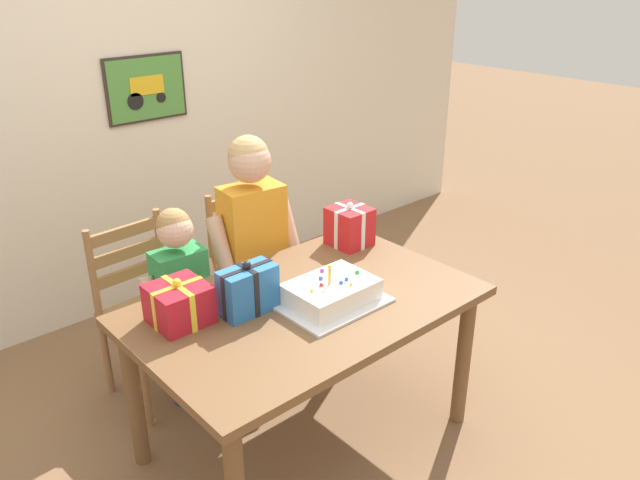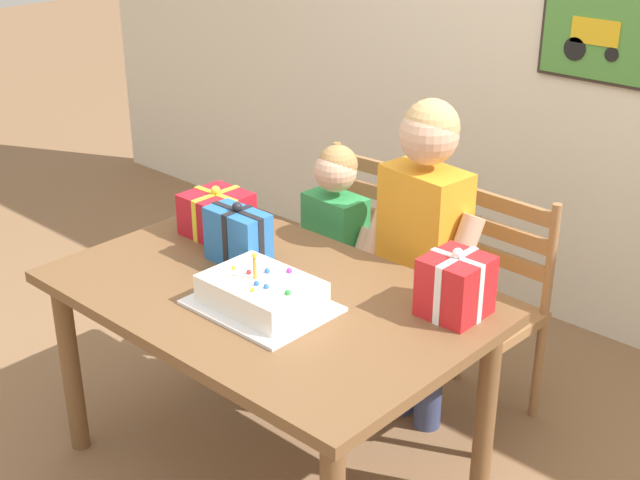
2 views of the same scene
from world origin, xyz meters
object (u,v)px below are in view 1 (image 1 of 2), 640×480
at_px(gift_box_corner_small, 248,290).
at_px(child_younger, 181,290).
at_px(child_older, 253,235).
at_px(chair_left, 149,310).
at_px(dining_table, 305,321).
at_px(gift_box_red_large, 349,226).
at_px(chair_right, 256,270).
at_px(birthday_cake, 331,293).
at_px(gift_box_beside_cake, 179,304).

bearing_deg(gift_box_corner_small, child_younger, 92.18).
bearing_deg(child_younger, child_older, -0.08).
height_order(gift_box_corner_small, chair_left, gift_box_corner_small).
relative_size(dining_table, child_younger, 1.39).
bearing_deg(gift_box_red_large, chair_right, 112.21).
bearing_deg(child_older, birthday_cake, -99.07).
relative_size(dining_table, gift_box_beside_cake, 6.51).
height_order(child_older, child_younger, child_older).
bearing_deg(child_younger, gift_box_beside_cake, -119.04).
distance_m(birthday_cake, child_older, 0.72).
xyz_separation_m(dining_table, gift_box_beside_cake, (-0.48, 0.21, 0.18)).
bearing_deg(birthday_cake, gift_box_corner_small, 149.50).
relative_size(gift_box_corner_small, child_older, 0.18).
relative_size(dining_table, chair_left, 1.58).
height_order(birthday_cake, child_older, child_older).
distance_m(gift_box_corner_small, child_older, 0.68).
bearing_deg(child_younger, gift_box_corner_small, -87.82).
bearing_deg(child_older, chair_left, 158.80).
xyz_separation_m(gift_box_red_large, chair_right, (-0.22, 0.53, -0.38)).
distance_m(gift_box_red_large, gift_box_corner_small, 0.80).
xyz_separation_m(birthday_cake, child_younger, (-0.32, 0.71, -0.16)).
distance_m(dining_table, gift_box_corner_small, 0.31).
bearing_deg(gift_box_beside_cake, chair_right, 37.24).
relative_size(gift_box_beside_cake, child_younger, 0.21).
bearing_deg(chair_right, gift_box_beside_cake, -142.76).
distance_m(dining_table, gift_box_beside_cake, 0.55).
xyz_separation_m(chair_left, child_younger, (0.09, -0.20, 0.17)).
relative_size(gift_box_corner_small, chair_right, 0.26).
height_order(gift_box_red_large, gift_box_corner_small, gift_box_corner_small).
bearing_deg(chair_right, dining_table, -111.91).
bearing_deg(gift_box_red_large, gift_box_beside_cake, -175.03).
xyz_separation_m(dining_table, birthday_cake, (0.07, -0.09, 0.14)).
bearing_deg(child_older, gift_box_corner_small, -127.61).
relative_size(child_older, child_younger, 1.25).
height_order(dining_table, child_older, child_older).
bearing_deg(birthday_cake, gift_box_beside_cake, 151.76).
height_order(birthday_cake, child_younger, child_younger).
bearing_deg(chair_right, child_younger, -160.93).
height_order(birthday_cake, chair_left, birthday_cake).
distance_m(gift_box_corner_small, child_younger, 0.58).
relative_size(chair_right, child_younger, 0.88).
distance_m(gift_box_red_large, child_younger, 0.89).
bearing_deg(gift_box_red_large, chair_left, 149.12).
distance_m(gift_box_corner_small, chair_right, 1.00).
xyz_separation_m(gift_box_beside_cake, child_younger, (0.23, 0.42, -0.19)).
xyz_separation_m(chair_left, chair_right, (0.67, 0.00, 0.00)).
distance_m(dining_table, chair_left, 0.91).
height_order(dining_table, birthday_cake, birthday_cake).
relative_size(gift_box_red_large, child_older, 0.18).
bearing_deg(gift_box_corner_small, chair_right, 52.74).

